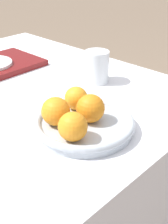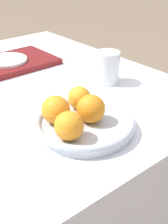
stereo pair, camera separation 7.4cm
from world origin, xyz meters
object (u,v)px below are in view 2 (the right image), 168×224
orange_2 (79,98)px  orange_0 (91,109)px  orange_1 (69,126)px  side_plate (6,60)px  water_glass (107,68)px  fruit_platter (84,124)px  serving_tray (6,64)px  orange_3 (56,110)px

orange_2 → orange_0: bearing=-107.1°
orange_1 → side_plate: (0.13, 0.55, -0.03)m
water_glass → fruit_platter: bearing=-144.3°
fruit_platter → side_plate: fruit_platter is taller
serving_tray → orange_1: bearing=-103.5°
serving_tray → orange_3: bearing=-103.4°
orange_3 → side_plate: size_ratio=0.45×
fruit_platter → orange_3: 0.08m
orange_1 → orange_3: size_ratio=0.96×
fruit_platter → orange_2: bearing=59.7°
orange_3 → fruit_platter: bearing=-39.9°
orange_3 → side_plate: orange_3 is taller
orange_2 → orange_3: bearing=-167.4°
orange_0 → orange_3: 0.08m
orange_0 → orange_2: 0.07m
water_glass → side_plate: 0.39m
orange_1 → serving_tray: bearing=76.5°
fruit_platter → orange_0: orange_0 is taller
orange_2 → serving_tray: (0.02, 0.45, -0.04)m
orange_1 → fruit_platter: bearing=25.3°
fruit_platter → orange_0: bearing=-24.4°
side_plate → orange_3: bearing=-103.4°
fruit_platter → orange_3: (-0.05, 0.04, 0.04)m
orange_3 → serving_tray: size_ratio=0.20×
orange_3 → serving_tray: (0.11, 0.47, -0.05)m
orange_2 → side_plate: bearing=87.0°
orange_0 → side_plate: size_ratio=0.45×
orange_1 → orange_3: 0.08m
fruit_platter → side_plate: (0.06, 0.52, 0.01)m
orange_0 → side_plate: (0.05, 0.52, -0.03)m
orange_1 → orange_2: 0.14m
water_glass → serving_tray: size_ratio=0.29×
orange_2 → side_plate: size_ratio=0.39×
orange_2 → fruit_platter: bearing=-120.3°
orange_3 → serving_tray: bearing=76.6°
fruit_platter → water_glass: (0.24, 0.17, 0.03)m
water_glass → orange_1: bearing=-146.5°
serving_tray → side_plate: side_plate is taller
orange_1 → serving_tray: size_ratio=0.19×
orange_3 → side_plate: bearing=76.6°
serving_tray → side_plate: (-0.00, -0.00, 0.02)m
orange_2 → serving_tray: orange_2 is taller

